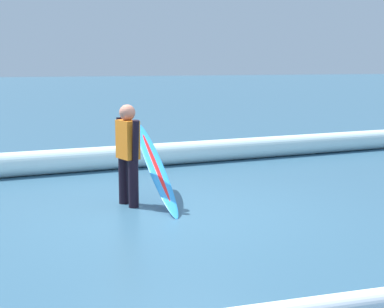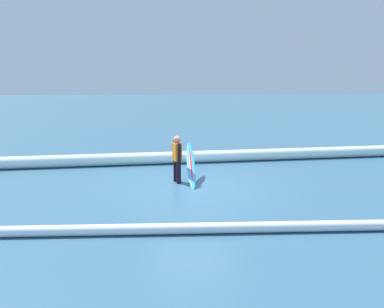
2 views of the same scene
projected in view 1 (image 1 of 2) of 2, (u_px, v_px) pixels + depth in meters
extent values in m
plane|color=#305872|center=(172.00, 213.00, 7.69)|extent=(150.78, 150.78, 0.00)
cylinder|color=black|center=(124.00, 180.00, 8.16)|extent=(0.14, 0.14, 0.66)
cylinder|color=black|center=(133.00, 184.00, 7.93)|extent=(0.14, 0.14, 0.66)
cube|color=orange|center=(128.00, 139.00, 7.95)|extent=(0.28, 0.38, 0.53)
sphere|color=#B9735D|center=(127.00, 113.00, 7.90)|extent=(0.22, 0.22, 0.22)
cylinder|color=black|center=(120.00, 138.00, 8.13)|extent=(0.09, 0.15, 0.58)
cylinder|color=black|center=(136.00, 141.00, 7.78)|extent=(0.09, 0.17, 0.58)
ellipsoid|color=#268CE5|center=(155.00, 166.00, 8.26)|extent=(0.31, 2.10, 1.05)
ellipsoid|color=red|center=(155.00, 166.00, 8.26)|extent=(0.14, 1.68, 0.85)
cylinder|color=white|center=(174.00, 153.00, 11.30)|extent=(21.14, 1.85, 0.43)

